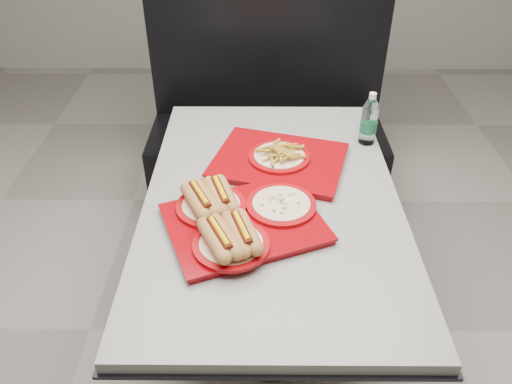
{
  "coord_description": "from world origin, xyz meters",
  "views": [
    {
      "loc": [
        -0.05,
        -1.43,
        1.81
      ],
      "look_at": [
        -0.06,
        -0.09,
        0.83
      ],
      "focal_mm": 35.0,
      "sensor_mm": 36.0,
      "label": 1
    }
  ],
  "objects_px": {
    "tray_far": "(279,158)",
    "water_bottle": "(369,122)",
    "tray_near": "(238,219)",
    "diner_table": "(271,230)",
    "booth_bench": "(267,131)"
  },
  "relations": [
    {
      "from": "water_bottle",
      "to": "tray_near",
      "type": "bearing_deg",
      "value": -132.74
    },
    {
      "from": "tray_near",
      "to": "tray_far",
      "type": "height_order",
      "value": "tray_near"
    },
    {
      "from": "tray_far",
      "to": "water_bottle",
      "type": "relative_size",
      "value": 2.61
    },
    {
      "from": "tray_far",
      "to": "water_bottle",
      "type": "height_order",
      "value": "water_bottle"
    },
    {
      "from": "booth_bench",
      "to": "tray_far",
      "type": "xyz_separation_m",
      "value": [
        0.03,
        -0.89,
        0.38
      ]
    },
    {
      "from": "diner_table",
      "to": "tray_near",
      "type": "relative_size",
      "value": 2.39
    },
    {
      "from": "tray_near",
      "to": "water_bottle",
      "type": "distance_m",
      "value": 0.76
    },
    {
      "from": "booth_bench",
      "to": "tray_near",
      "type": "height_order",
      "value": "booth_bench"
    },
    {
      "from": "booth_bench",
      "to": "water_bottle",
      "type": "xyz_separation_m",
      "value": [
        0.4,
        -0.72,
        0.44
      ]
    },
    {
      "from": "diner_table",
      "to": "water_bottle",
      "type": "xyz_separation_m",
      "value": [
        0.4,
        0.38,
        0.26
      ]
    },
    {
      "from": "diner_table",
      "to": "booth_bench",
      "type": "distance_m",
      "value": 1.11
    },
    {
      "from": "tray_far",
      "to": "water_bottle",
      "type": "xyz_separation_m",
      "value": [
        0.37,
        0.17,
        0.07
      ]
    },
    {
      "from": "booth_bench",
      "to": "tray_far",
      "type": "relative_size",
      "value": 2.34
    },
    {
      "from": "diner_table",
      "to": "tray_far",
      "type": "distance_m",
      "value": 0.28
    },
    {
      "from": "diner_table",
      "to": "booth_bench",
      "type": "bearing_deg",
      "value": 90.0
    }
  ]
}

